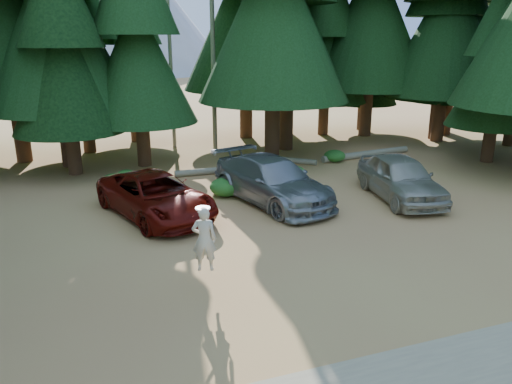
% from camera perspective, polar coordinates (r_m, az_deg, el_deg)
% --- Properties ---
extents(ground, '(160.00, 160.00, 0.00)m').
position_cam_1_polar(ground, '(14.78, 7.19, -6.94)').
color(ground, '#B77A4D').
rests_on(ground, ground).
extents(forest_belt_north, '(36.00, 7.00, 22.00)m').
position_cam_1_polar(forest_belt_north, '(28.33, -6.49, 4.93)').
color(forest_belt_north, black).
rests_on(forest_belt_north, ground).
extents(snag_front, '(0.24, 0.24, 12.00)m').
position_cam_1_polar(snag_front, '(27.38, -4.98, 17.20)').
color(snag_front, gray).
rests_on(snag_front, ground).
extents(snag_back, '(0.20, 0.20, 10.00)m').
position_cam_1_polar(snag_back, '(28.43, -9.76, 15.01)').
color(snag_back, gray).
rests_on(snag_back, ground).
extents(red_pickup, '(4.05, 5.90, 1.50)m').
position_cam_1_polar(red_pickup, '(17.70, -11.39, -0.41)').
color(red_pickup, '#5E0D08').
rests_on(red_pickup, ground).
extents(silver_minivan_center, '(3.75, 6.23, 1.69)m').
position_cam_1_polar(silver_minivan_center, '(18.83, 1.85, 1.31)').
color(silver_minivan_center, gray).
rests_on(silver_minivan_center, ground).
extents(silver_minivan_right, '(2.81, 5.24, 1.69)m').
position_cam_1_polar(silver_minivan_right, '(20.02, 16.20, 1.60)').
color(silver_minivan_right, '#B1AD9D').
rests_on(silver_minivan_right, ground).
extents(frisbee_player, '(0.69, 0.55, 1.63)m').
position_cam_1_polar(frisbee_player, '(12.16, -5.94, -5.33)').
color(frisbee_player, beige).
rests_on(frisbee_player, ground).
extents(log_left, '(4.22, 0.34, 0.30)m').
position_cam_1_polar(log_left, '(23.06, -4.10, 2.50)').
color(log_left, gray).
rests_on(log_left, ground).
extents(log_mid, '(2.59, 2.45, 0.27)m').
position_cam_1_polar(log_mid, '(25.12, 3.32, 3.72)').
color(log_mid, gray).
rests_on(log_mid, ground).
extents(log_right, '(5.39, 1.03, 0.35)m').
position_cam_1_polar(log_right, '(26.73, 12.47, 4.25)').
color(log_right, gray).
rests_on(log_right, ground).
extents(shrub_far_left, '(1.05, 1.05, 0.58)m').
position_cam_1_polar(shrub_far_left, '(21.65, -15.89, 1.25)').
color(shrub_far_left, '#1F6820').
rests_on(shrub_far_left, ground).
extents(shrub_left, '(0.76, 0.76, 0.42)m').
position_cam_1_polar(shrub_left, '(22.80, -14.66, 1.95)').
color(shrub_left, '#1F6820').
rests_on(shrub_left, ground).
extents(shrub_center_left, '(1.30, 1.30, 0.71)m').
position_cam_1_polar(shrub_center_left, '(19.76, -3.44, 0.59)').
color(shrub_center_left, '#1F6820').
rests_on(shrub_center_left, ground).
extents(shrub_center_right, '(0.97, 0.97, 0.53)m').
position_cam_1_polar(shrub_center_right, '(23.09, -3.27, 2.83)').
color(shrub_center_right, '#1F6820').
rests_on(shrub_center_right, ground).
extents(shrub_right, '(1.18, 1.18, 0.65)m').
position_cam_1_polar(shrub_right, '(21.89, 4.20, 2.16)').
color(shrub_right, '#1F6820').
rests_on(shrub_right, ground).
extents(shrub_far_right, '(1.08, 1.08, 0.59)m').
position_cam_1_polar(shrub_far_right, '(25.47, 8.98, 4.10)').
color(shrub_far_right, '#1F6820').
rests_on(shrub_far_right, ground).
extents(shrub_edge_east, '(0.79, 0.79, 0.43)m').
position_cam_1_polar(shrub_edge_east, '(23.64, 16.84, 2.33)').
color(shrub_edge_east, '#1F6820').
rests_on(shrub_edge_east, ground).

